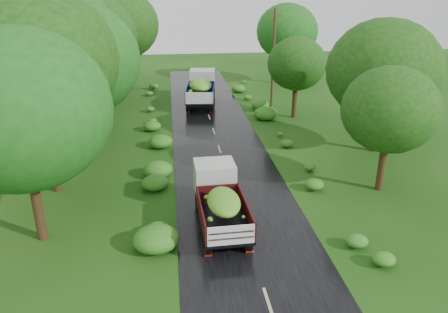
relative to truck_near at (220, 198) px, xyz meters
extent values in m
plane|color=#123F0D|center=(1.14, -5.87, -1.41)|extent=(120.00, 120.00, 0.00)
cube|color=black|center=(1.14, -0.87, -1.40)|extent=(6.50, 80.00, 0.02)
cube|color=#BFB78C|center=(1.14, -5.87, -1.39)|extent=(0.12, 1.60, 0.00)
cube|color=#BFB78C|center=(1.14, -1.87, -1.39)|extent=(0.12, 1.60, 0.00)
cube|color=#BFB78C|center=(1.14, 2.13, -1.39)|extent=(0.12, 1.60, 0.00)
cube|color=#BFB78C|center=(1.14, 6.13, -1.39)|extent=(0.12, 1.60, 0.00)
cube|color=#BFB78C|center=(1.14, 10.13, -1.39)|extent=(0.12, 1.60, 0.00)
cube|color=#BFB78C|center=(1.14, 14.13, -1.39)|extent=(0.12, 1.60, 0.00)
cube|color=#BFB78C|center=(1.14, 18.13, -1.39)|extent=(0.12, 1.60, 0.00)
cube|color=#BFB78C|center=(1.14, 22.13, -1.39)|extent=(0.12, 1.60, 0.00)
cube|color=#BFB78C|center=(1.14, 26.13, -1.39)|extent=(0.12, 1.60, 0.00)
cube|color=#BFB78C|center=(1.14, 30.13, -1.39)|extent=(0.12, 1.60, 0.00)
cube|color=#BFB78C|center=(1.14, 34.13, -1.39)|extent=(0.12, 1.60, 0.00)
cube|color=black|center=(0.01, -0.30, -0.81)|extent=(1.77, 5.28, 0.26)
cylinder|color=black|center=(-0.95, 1.58, -0.95)|extent=(0.29, 0.94, 0.93)
cylinder|color=black|center=(0.85, 1.63, -0.95)|extent=(0.29, 0.94, 0.93)
cylinder|color=black|center=(-0.85, -1.51, -0.95)|extent=(0.29, 0.94, 0.93)
cylinder|color=black|center=(0.95, -1.45, -0.95)|extent=(0.29, 0.94, 0.93)
cylinder|color=black|center=(-0.82, -2.46, -0.95)|extent=(0.29, 0.94, 0.93)
cylinder|color=black|center=(0.98, -2.41, -0.95)|extent=(0.29, 0.94, 0.93)
cube|color=maroon|center=(-0.81, -2.78, -1.15)|extent=(0.32, 0.05, 0.42)
cube|color=maroon|center=(0.99, -2.72, -1.15)|extent=(0.32, 0.05, 0.42)
cube|color=silver|center=(-0.06, 1.79, 0.20)|extent=(2.11, 1.83, 1.76)
cube|color=black|center=(0.04, -1.27, -0.61)|extent=(2.26, 4.06, 0.15)
cube|color=#4E0D0F|center=(-0.99, -1.30, -0.09)|extent=(0.20, 3.99, 0.88)
cube|color=#4E0D0F|center=(1.07, -1.24, -0.09)|extent=(0.20, 3.99, 0.88)
cube|color=#4E0D0F|center=(-0.02, 0.69, -0.09)|extent=(2.14, 0.14, 0.88)
cube|color=silver|center=(0.10, -3.23, -0.09)|extent=(2.14, 0.14, 0.88)
ellipsoid|color=#47901A|center=(0.04, -1.27, 0.46)|extent=(1.90, 3.41, 0.93)
cube|color=black|center=(0.77, 22.15, -0.71)|extent=(2.66, 6.32, 0.30)
cylinder|color=black|center=(0.01, 24.50, -0.87)|extent=(0.44, 1.12, 1.09)
cylinder|color=black|center=(2.11, 24.22, -0.87)|extent=(0.44, 1.12, 1.09)
cylinder|color=black|center=(-0.46, 20.90, -0.87)|extent=(0.44, 1.12, 1.09)
cylinder|color=black|center=(1.63, 20.63, -0.87)|extent=(0.44, 1.12, 1.09)
cylinder|color=black|center=(-0.61, 19.80, -0.87)|extent=(0.44, 1.12, 1.09)
cylinder|color=black|center=(1.49, 19.52, -0.87)|extent=(0.44, 1.12, 1.09)
cube|color=maroon|center=(-0.65, 19.43, -1.11)|extent=(0.37, 0.09, 0.49)
cube|color=maroon|center=(1.44, 19.16, -1.11)|extent=(0.37, 0.09, 0.49)
cube|color=silver|center=(1.09, 24.58, 0.48)|extent=(2.65, 2.36, 2.07)
cube|color=black|center=(0.62, 21.01, -0.47)|extent=(3.09, 4.97, 0.17)
cube|color=navy|center=(-0.58, 21.17, 0.14)|extent=(0.70, 4.65, 1.03)
cube|color=navy|center=(1.82, 20.86, 0.14)|extent=(0.70, 4.65, 1.03)
cube|color=navy|center=(0.92, 23.29, 0.14)|extent=(2.49, 0.41, 1.03)
cube|color=silver|center=(0.32, 18.74, 0.14)|extent=(2.49, 0.41, 1.03)
ellipsoid|color=#47901A|center=(0.62, 21.01, 0.79)|extent=(2.60, 4.17, 1.09)
cylinder|color=#382616|center=(7.38, 21.03, 3.03)|extent=(0.29, 0.29, 8.88)
cube|color=#382616|center=(7.38, 21.03, 6.80)|extent=(1.54, 0.43, 0.11)
cylinder|color=black|center=(-8.31, -0.30, 2.09)|extent=(0.45, 0.45, 7.01)
ellipsoid|color=#0D4511|center=(-8.31, -0.30, 4.76)|extent=(3.90, 3.90, 3.51)
cylinder|color=black|center=(-8.76, 4.78, 2.80)|extent=(0.48, 0.48, 8.43)
ellipsoid|color=#0D4511|center=(-8.76, 4.78, 6.01)|extent=(4.06, 4.06, 3.65)
cylinder|color=black|center=(-8.07, 10.83, 2.21)|extent=(0.45, 0.45, 7.25)
ellipsoid|color=#0D4511|center=(-8.07, 10.83, 4.97)|extent=(4.06, 4.06, 3.65)
cylinder|color=black|center=(-10.75, 15.73, 2.63)|extent=(0.47, 0.47, 8.09)
ellipsoid|color=#0D4511|center=(-10.75, 15.73, 5.70)|extent=(4.46, 4.46, 4.02)
cylinder|color=black|center=(-7.91, 21.32, 1.81)|extent=(0.43, 0.43, 6.44)
ellipsoid|color=#0D4511|center=(-7.91, 21.32, 4.26)|extent=(3.16, 3.16, 2.84)
cylinder|color=black|center=(-9.28, 25.28, 2.18)|extent=(0.45, 0.45, 7.18)
ellipsoid|color=#0D4511|center=(-9.28, 25.28, 4.91)|extent=(4.13, 4.13, 3.71)
cylinder|color=black|center=(-7.21, 30.70, 2.44)|extent=(0.46, 0.46, 7.71)
ellipsoid|color=#0D4511|center=(-7.21, 30.70, 5.37)|extent=(4.08, 4.08, 3.67)
cylinder|color=black|center=(9.48, 2.66, 1.27)|extent=(0.41, 0.41, 5.37)
ellipsoid|color=#1C5415|center=(9.48, 2.66, 3.31)|extent=(3.22, 3.22, 2.90)
cylinder|color=black|center=(11.82, 8.57, 1.80)|extent=(0.43, 0.43, 6.42)
ellipsoid|color=#1C5415|center=(11.82, 8.57, 4.24)|extent=(3.86, 3.86, 3.48)
cylinder|color=black|center=(8.47, 17.12, 1.24)|extent=(0.41, 0.41, 5.30)
ellipsoid|color=#1C5415|center=(8.47, 17.12, 3.26)|extent=(3.14, 3.14, 2.83)
cylinder|color=black|center=(11.04, 30.39, 1.92)|extent=(0.44, 0.44, 6.66)
ellipsoid|color=#1C5415|center=(11.04, 30.39, 4.45)|extent=(3.70, 3.70, 3.33)
camera|label=1|loc=(-2.09, -18.59, 9.70)|focal=35.00mm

